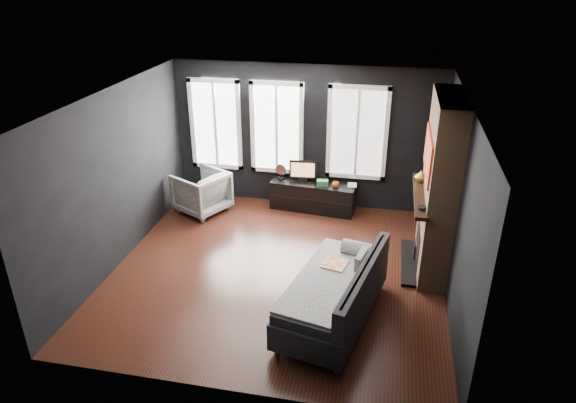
% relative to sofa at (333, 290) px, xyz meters
% --- Properties ---
extents(floor, '(5.00, 5.00, 0.00)m').
position_rel_sofa_xyz_m(floor, '(-0.97, 0.98, -0.45)').
color(floor, black).
rests_on(floor, ground).
extents(ceiling, '(5.00, 5.00, 0.00)m').
position_rel_sofa_xyz_m(ceiling, '(-0.97, 0.98, 2.25)').
color(ceiling, white).
rests_on(ceiling, ground).
extents(wall_back, '(5.00, 0.02, 2.70)m').
position_rel_sofa_xyz_m(wall_back, '(-0.97, 3.48, 0.90)').
color(wall_back, black).
rests_on(wall_back, ground).
extents(wall_left, '(0.02, 5.00, 2.70)m').
position_rel_sofa_xyz_m(wall_left, '(-3.47, 0.98, 0.90)').
color(wall_left, black).
rests_on(wall_left, ground).
extents(wall_right, '(0.02, 5.00, 2.70)m').
position_rel_sofa_xyz_m(wall_right, '(1.53, 0.98, 0.90)').
color(wall_right, black).
rests_on(wall_right, ground).
extents(windows, '(4.00, 0.16, 1.76)m').
position_rel_sofa_xyz_m(windows, '(-1.42, 3.44, 1.93)').
color(windows, white).
rests_on(windows, wall_back).
extents(fireplace, '(0.70, 1.62, 2.70)m').
position_rel_sofa_xyz_m(fireplace, '(1.33, 1.58, 0.90)').
color(fireplace, '#93724C').
rests_on(fireplace, floor).
extents(sofa, '(1.47, 2.26, 0.89)m').
position_rel_sofa_xyz_m(sofa, '(0.00, 0.00, 0.00)').
color(sofa, '#27272A').
rests_on(sofa, floor).
extents(stripe_pillow, '(0.17, 0.37, 0.36)m').
position_rel_sofa_xyz_m(stripe_pillow, '(0.32, 0.37, 0.20)').
color(stripe_pillow, gray).
rests_on(stripe_pillow, sofa).
extents(armchair, '(1.09, 1.12, 0.87)m').
position_rel_sofa_xyz_m(armchair, '(-2.83, 2.72, -0.01)').
color(armchair, white).
rests_on(armchair, floor).
extents(media_console, '(1.64, 0.66, 0.55)m').
position_rel_sofa_xyz_m(media_console, '(-0.77, 3.22, -0.17)').
color(media_console, black).
rests_on(media_console, floor).
extents(monitor, '(0.53, 0.15, 0.46)m').
position_rel_sofa_xyz_m(monitor, '(-0.98, 3.27, 0.33)').
color(monitor, black).
rests_on(monitor, media_console).
extents(desk_fan, '(0.24, 0.24, 0.31)m').
position_rel_sofa_xyz_m(desk_fan, '(-1.41, 3.28, 0.26)').
color(desk_fan, '#A0A0A0').
rests_on(desk_fan, media_console).
extents(mug, '(0.14, 0.12, 0.13)m').
position_rel_sofa_xyz_m(mug, '(-0.34, 3.09, 0.17)').
color(mug, orange).
rests_on(mug, media_console).
extents(book, '(0.16, 0.03, 0.22)m').
position_rel_sofa_xyz_m(book, '(-0.12, 3.22, 0.21)').
color(book, '#B9B193').
rests_on(book, media_console).
extents(storage_box, '(0.22, 0.15, 0.11)m').
position_rel_sofa_xyz_m(storage_box, '(-0.58, 3.11, 0.16)').
color(storage_box, '#2B6E35').
rests_on(storage_box, media_console).
extents(mantel_vase, '(0.22, 0.22, 0.18)m').
position_rel_sofa_xyz_m(mantel_vase, '(1.08, 2.03, 0.87)').
color(mantel_vase, orange).
rests_on(mantel_vase, fireplace).
extents(mantel_clock, '(0.14, 0.14, 0.04)m').
position_rel_sofa_xyz_m(mantel_clock, '(1.08, 1.03, 0.80)').
color(mantel_clock, black).
rests_on(mantel_clock, fireplace).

